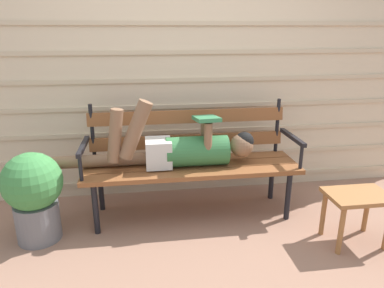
# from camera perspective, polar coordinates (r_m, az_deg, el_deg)

# --- Properties ---
(ground_plane) EXTENTS (12.00, 12.00, 0.00)m
(ground_plane) POSITION_cam_1_polar(r_m,az_deg,el_deg) (2.96, 0.20, -11.94)
(ground_plane) COLOR #936B56
(house_siding) EXTENTS (4.41, 0.08, 2.13)m
(house_siding) POSITION_cam_1_polar(r_m,az_deg,el_deg) (3.17, -1.32, 10.48)
(house_siding) COLOR beige
(house_siding) RESTS_ON ground
(park_bench) EXTENTS (1.72, 0.50, 0.92)m
(park_bench) POSITION_cam_1_polar(r_m,az_deg,el_deg) (2.88, -0.20, -2.02)
(park_bench) COLOR brown
(park_bench) RESTS_ON ground
(reclining_person) EXTENTS (1.67, 0.27, 0.56)m
(reclining_person) POSITION_cam_1_polar(r_m,az_deg,el_deg) (2.77, -2.17, -0.63)
(reclining_person) COLOR #33703D
(footstool) EXTENTS (0.44, 0.31, 0.39)m
(footstool) POSITION_cam_1_polar(r_m,az_deg,el_deg) (2.78, 25.26, -8.73)
(footstool) COLOR #9E6638
(footstool) RESTS_ON ground
(potted_plant) EXTENTS (0.42, 0.42, 0.67)m
(potted_plant) POSITION_cam_1_polar(r_m,az_deg,el_deg) (2.77, -24.32, -7.23)
(potted_plant) COLOR slate
(potted_plant) RESTS_ON ground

